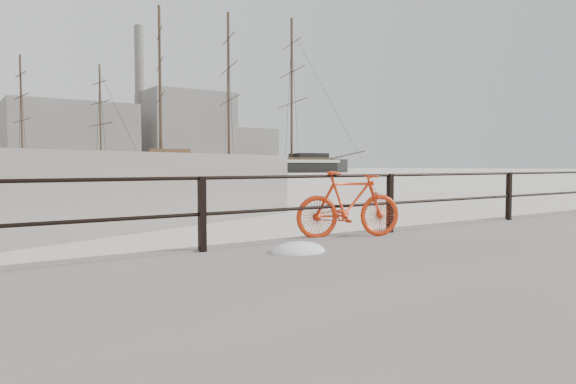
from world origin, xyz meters
TOP-DOWN VIEW (x-y plane):
  - ground at (0.00, 0.00)m, footprint 400.00×400.00m
  - guardrail at (0.00, -0.15)m, footprint 28.00×0.10m
  - bicycle at (-4.51, -0.25)m, footprint 1.75×0.77m
  - barque_black at (37.43, 83.26)m, footprint 60.12×33.70m
  - schooner_mid at (7.32, 84.01)m, footprint 27.79×13.62m
  - industrial_west at (20.00, 140.00)m, footprint 32.00×18.00m
  - industrial_mid at (55.00, 145.00)m, footprint 26.00×20.00m
  - industrial_east at (78.00, 150.00)m, footprint 20.00×16.00m
  - smokestack at (42.00, 150.00)m, footprint 2.80×2.80m

SIDE VIEW (x-z plane):
  - ground at x=0.00m, z-range 0.00..0.00m
  - barque_black at x=37.43m, z-range -16.28..16.28m
  - schooner_mid at x=7.32m, z-range -9.77..9.77m
  - guardrail at x=0.00m, z-range 0.35..1.35m
  - bicycle at x=-4.51m, z-range 0.35..1.41m
  - industrial_east at x=78.00m, z-range 0.00..14.00m
  - industrial_west at x=20.00m, z-range 0.00..18.00m
  - industrial_mid at x=55.00m, z-range 0.00..24.00m
  - smokestack at x=42.00m, z-range 0.00..44.00m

